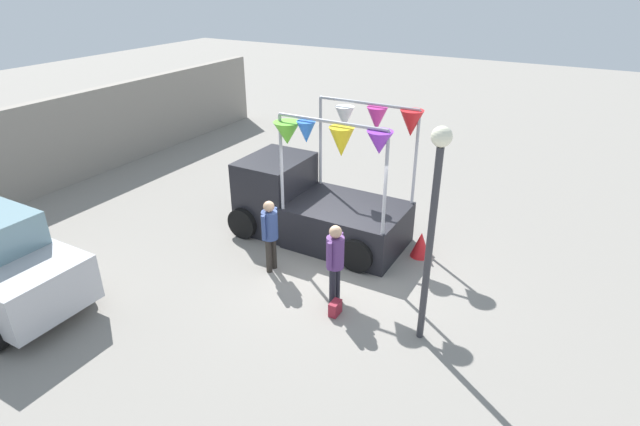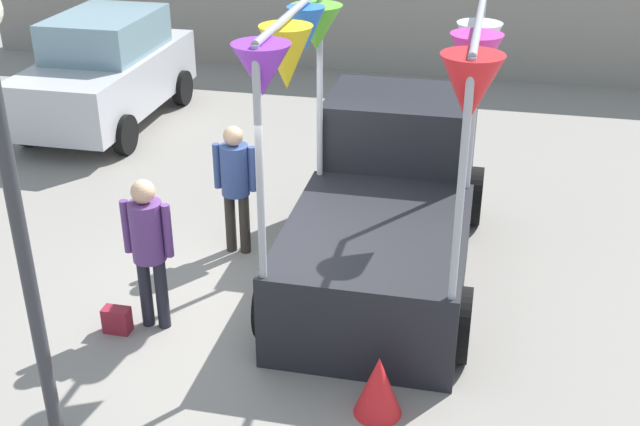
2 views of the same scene
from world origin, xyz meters
The scene contains 9 objects.
ground_plane centered at (0.00, 0.00, 0.00)m, with size 60.00×60.00×0.00m, color gray.
vendor_truck centered at (1.07, 1.20, 0.92)m, with size 2.50×4.13×3.22m.
parked_car centered at (-4.33, 5.10, 0.94)m, with size 1.88×4.00×1.88m.
person_customer centered at (-1.11, -0.62, 1.01)m, with size 0.53×0.34×1.68m.
person_vendor centered at (-0.76, 1.12, 0.99)m, with size 0.53×0.34×1.64m.
handbag centered at (-1.46, -0.82, 0.14)m, with size 0.28×0.16×0.28m, color maroon.
street_lamp centered at (-1.27, -2.43, 2.52)m, with size 0.32×0.32×3.85m.
brick_boundary_wall centered at (0.00, 9.30, 1.30)m, with size 18.00×0.36×2.60m, color gray.
folded_kite_bundle_crimson centered at (1.38, -1.50, 0.30)m, with size 0.44×0.44×0.60m, color red.
Camera 2 is at (2.10, -7.18, 4.84)m, focal length 45.00 mm.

